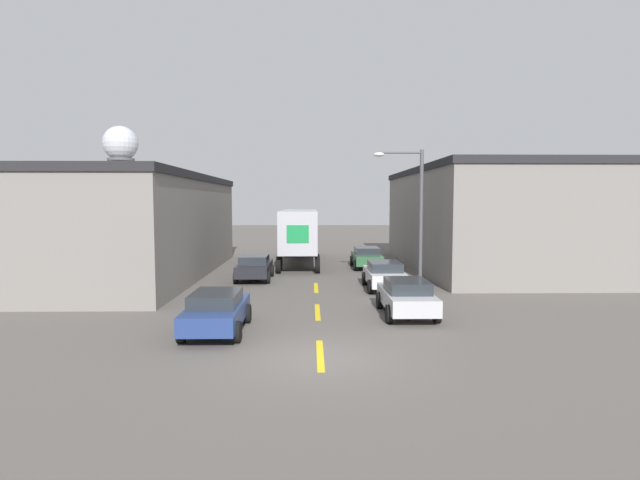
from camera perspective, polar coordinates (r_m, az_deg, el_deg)
The scene contains 12 objects.
ground_plane at distance 14.42m, azimuth 0.05°, elevation -13.45°, with size 160.00×160.00×0.00m, color #56514C.
road_centerline at distance 20.24m, azimuth -0.28°, elevation -8.20°, with size 0.20×14.26×0.01m.
warehouse_left at distance 31.62m, azimuth -20.09°, elevation 1.59°, with size 8.29×19.97×6.02m.
warehouse_right at distance 35.53m, azimuth 19.41°, elevation 2.39°, with size 11.45×19.45×6.64m.
semi_truck at distance 35.81m, azimuth -2.35°, elevation 1.00°, with size 2.74×12.22×3.83m.
parked_car_left_far at distance 28.43m, azimuth -7.50°, elevation -3.04°, with size 1.96×4.15×1.41m.
parked_car_right_near at distance 19.78m, azimuth 9.86°, elevation -6.34°, with size 1.96×4.15×1.41m.
parked_car_left_near at distance 17.36m, azimuth -11.74°, elevation -7.88°, with size 1.96×4.15×1.41m.
parked_car_right_far at distance 33.37m, azimuth 5.35°, elevation -1.92°, with size 1.96×4.15×1.41m.
parked_car_right_mid at distance 25.45m, azimuth 7.38°, elevation -3.91°, with size 1.96×4.15×1.41m.
water_tower at distance 72.19m, azimuth -21.84°, elevation 10.03°, with size 4.55×4.55×14.40m.
street_lamp at distance 26.76m, azimuth 10.77°, elevation 3.86°, with size 2.63×0.32×7.13m.
Camera 1 is at (-0.27, -13.72, 4.42)m, focal length 28.00 mm.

